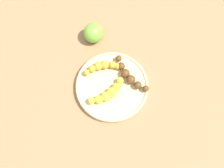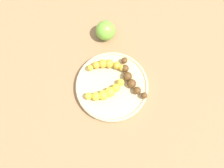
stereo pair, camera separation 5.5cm
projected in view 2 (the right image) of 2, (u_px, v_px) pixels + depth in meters
ground_plane at (112, 87)px, 0.89m from camera, size 2.40×2.40×0.00m
fruit_bowl at (112, 86)px, 0.88m from camera, size 0.24×0.24×0.02m
banana_yellow at (106, 92)px, 0.85m from camera, size 0.09×0.11×0.03m
banana_overripe at (131, 79)px, 0.86m from camera, size 0.12×0.11×0.03m
banana_spotted at (106, 65)px, 0.88m from camera, size 0.05×0.12×0.03m
apple_green at (105, 31)px, 0.92m from camera, size 0.07×0.07×0.07m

